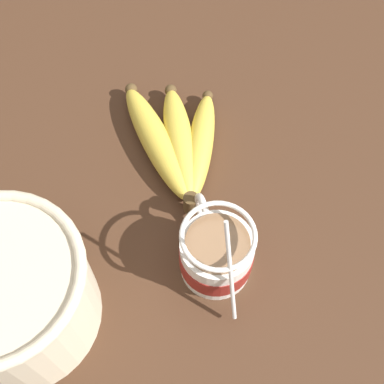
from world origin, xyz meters
TOP-DOWN VIEW (x-y plane):
  - table at (0.00, 0.00)cm, footprint 105.32×105.32cm
  - coffee_mug at (-9.51, -3.71)cm, footprint 15.67×9.09cm
  - banana_bunch at (8.99, -3.80)cm, footprint 23.40×14.64cm
  - woven_basket at (-8.87, 20.39)cm, footprint 19.60×19.60cm

SIDE VIEW (x-z plane):
  - table at x=0.00cm, z-range 0.00..2.61cm
  - banana_bunch at x=8.99cm, z-range 2.41..6.75cm
  - coffee_mug at x=-9.51cm, z-range -1.53..14.66cm
  - woven_basket at x=-8.87cm, z-range 2.94..16.94cm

